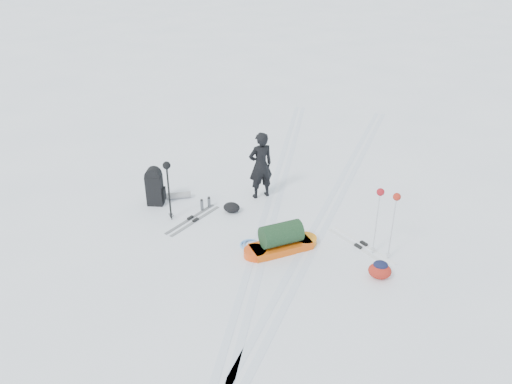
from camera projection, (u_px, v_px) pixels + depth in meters
The scene contains 13 objects.
ground at pixel (265, 232), 11.30m from camera, with size 200.00×200.00×0.00m, color white.
ski_tracks at pixel (298, 216), 11.92m from camera, with size 3.38×17.97×0.01m.
skier at pixel (261, 165), 12.39m from camera, with size 0.64×0.42×1.75m, color black.
pulk_sled at pixel (281, 240), 10.56m from camera, with size 1.63×1.39×0.64m.
expedition_rucksack at pixel (158, 187), 12.26m from camera, with size 0.97×0.78×0.99m.
ski_poles_black at pixel (167, 173), 11.24m from camera, with size 0.18×0.18×1.49m.
ski_poles_silver at pixel (388, 202), 9.87m from camera, with size 0.47×0.28×1.55m.
touring_skis_grey at pixel (193, 220), 11.76m from camera, with size 0.85×1.62×0.06m.
touring_skis_white at pixel (361, 246), 10.79m from camera, with size 1.54×1.36×0.07m.
rope_coil at pixel (250, 244), 10.82m from camera, with size 0.47×0.47×0.05m.
small_daypack at pixel (380, 270), 9.74m from camera, with size 0.52×0.44×0.39m.
thermos_pair at pixel (205, 204), 12.17m from camera, with size 0.21×0.29×0.30m.
stuff_sack at pixel (232, 207), 12.04m from camera, with size 0.45×0.36×0.25m.
Camera 1 is at (2.05, -9.33, 6.10)m, focal length 35.00 mm.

